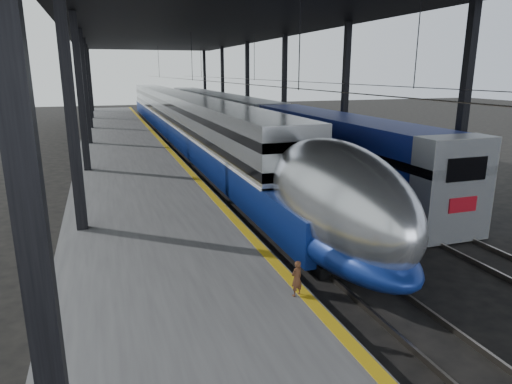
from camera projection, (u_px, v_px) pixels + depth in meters
name	position (u px, v px, depth m)	size (l,w,h in m)	color
ground	(301.00, 296.00, 12.81)	(160.00, 160.00, 0.00)	black
platform	(127.00, 160.00, 29.90)	(6.00, 80.00, 1.00)	#4C4C4F
yellow_strip	(170.00, 150.00, 30.64)	(0.30, 80.00, 0.01)	gold
rails	(243.00, 159.00, 32.49)	(6.52, 80.00, 0.16)	slate
canopy	(204.00, 23.00, 29.37)	(18.00, 75.00, 9.47)	black
tgv_train	(184.00, 121.00, 39.87)	(2.92, 65.20, 4.18)	silver
second_train	(240.00, 119.00, 41.06)	(2.82, 56.05, 3.88)	navy
child	(297.00, 278.00, 10.63)	(0.32, 0.21, 0.87)	#502D1A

